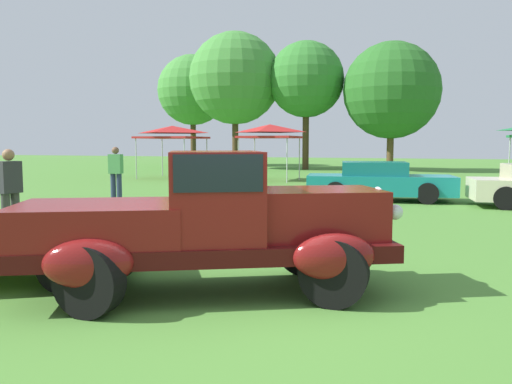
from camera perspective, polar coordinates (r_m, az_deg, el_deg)
ground_plane at (r=5.99m, az=-1.64°, el=-12.06°), size 120.00×120.00×0.00m
feature_pickup_truck at (r=6.21m, az=-5.19°, el=-3.24°), size 4.54×3.21×1.70m
show_car_teal at (r=16.73m, az=13.30°, el=1.11°), size 4.68×2.35×1.22m
spectator_near_truck at (r=10.85m, az=-25.40°, el=0.18°), size 0.31×0.44×1.69m
spectator_by_row at (r=16.72m, az=-15.12°, el=2.15°), size 0.43×0.29×1.69m
canopy_tent_left_field at (r=27.42m, az=-9.18°, el=6.59°), size 3.00×3.00×2.71m
canopy_tent_center_field at (r=25.09m, az=1.53°, el=6.77°), size 2.61×2.61×2.71m
treeline_far_left at (r=42.96m, az=-6.96°, el=11.03°), size 5.64×5.64×8.92m
treeline_mid_left at (r=37.44m, az=-2.31°, el=12.33°), size 6.45×6.45×9.59m
treeline_center at (r=36.36m, az=5.53°, el=12.16°), size 5.17×5.17×8.74m
treeline_mid_right at (r=35.27m, az=14.65°, el=10.72°), size 6.24×6.24×8.33m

